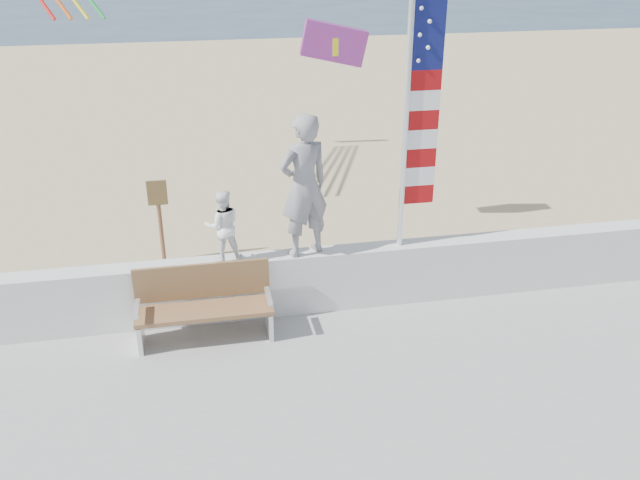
# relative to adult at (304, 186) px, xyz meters

# --- Properties ---
(ground) EXTENTS (220.00, 220.00, 0.00)m
(ground) POSITION_rel_adult_xyz_m (-0.02, -2.00, -2.08)
(ground) COLOR #293E52
(ground) RESTS_ON ground
(sand) EXTENTS (90.00, 40.00, 0.08)m
(sand) POSITION_rel_adult_xyz_m (-0.02, 7.00, -2.04)
(sand) COLOR tan
(sand) RESTS_ON ground
(seawall) EXTENTS (30.00, 0.35, 0.90)m
(seawall) POSITION_rel_adult_xyz_m (-0.02, 0.00, -1.45)
(seawall) COLOR silver
(seawall) RESTS_ON boardwalk
(adult) EXTENTS (0.85, 0.70, 1.99)m
(adult) POSITION_rel_adult_xyz_m (0.00, 0.00, 0.00)
(adult) COLOR gray
(adult) RESTS_ON seawall
(child) EXTENTS (0.51, 0.41, 1.01)m
(child) POSITION_rel_adult_xyz_m (-1.11, 0.00, -0.49)
(child) COLOR white
(child) RESTS_ON seawall
(bench) EXTENTS (1.80, 0.57, 1.00)m
(bench) POSITION_rel_adult_xyz_m (-1.45, -0.45, -1.39)
(bench) COLOR #8E633E
(bench) RESTS_ON boardwalk
(flag) EXTENTS (0.50, 0.08, 3.50)m
(flag) POSITION_rel_adult_xyz_m (1.51, -0.00, 0.92)
(flag) COLOR silver
(flag) RESTS_ON seawall
(parafoil_kite) EXTENTS (1.15, 0.40, 0.77)m
(parafoil_kite) POSITION_rel_adult_xyz_m (1.02, 2.74, 1.43)
(parafoil_kite) COLOR red
(parafoil_kite) RESTS_ON ground
(sign) EXTENTS (0.32, 0.07, 1.46)m
(sign) POSITION_rel_adult_xyz_m (-2.05, 2.15, -1.13)
(sign) COLOR brown
(sign) RESTS_ON sand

